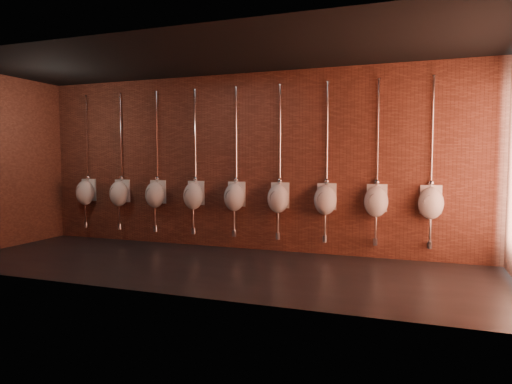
# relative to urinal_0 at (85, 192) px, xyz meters

# --- Properties ---
(ground) EXTENTS (8.50, 8.50, 0.00)m
(ground) POSITION_rel_urinal_0_xyz_m (3.51, -1.36, -0.97)
(ground) COLOR black
(ground) RESTS_ON ground
(room_shell) EXTENTS (8.54, 3.04, 3.22)m
(room_shell) POSITION_rel_urinal_0_xyz_m (3.51, -1.36, 1.04)
(room_shell) COLOR black
(room_shell) RESTS_ON ground
(urinal_0) EXTENTS (0.42, 0.37, 2.72)m
(urinal_0) POSITION_rel_urinal_0_xyz_m (0.00, 0.00, 0.00)
(urinal_0) COLOR white
(urinal_0) RESTS_ON ground
(urinal_1) EXTENTS (0.42, 0.37, 2.72)m
(urinal_1) POSITION_rel_urinal_0_xyz_m (0.84, 0.00, 0.00)
(urinal_1) COLOR white
(urinal_1) RESTS_ON ground
(urinal_2) EXTENTS (0.42, 0.37, 2.72)m
(urinal_2) POSITION_rel_urinal_0_xyz_m (1.67, 0.00, 0.00)
(urinal_2) COLOR white
(urinal_2) RESTS_ON ground
(urinal_3) EXTENTS (0.42, 0.37, 2.72)m
(urinal_3) POSITION_rel_urinal_0_xyz_m (2.51, 0.00, 0.00)
(urinal_3) COLOR white
(urinal_3) RESTS_ON ground
(urinal_4) EXTENTS (0.42, 0.37, 2.72)m
(urinal_4) POSITION_rel_urinal_0_xyz_m (3.34, 0.00, 0.00)
(urinal_4) COLOR white
(urinal_4) RESTS_ON ground
(urinal_5) EXTENTS (0.42, 0.37, 2.72)m
(urinal_5) POSITION_rel_urinal_0_xyz_m (4.18, 0.00, 0.00)
(urinal_5) COLOR white
(urinal_5) RESTS_ON ground
(urinal_6) EXTENTS (0.42, 0.37, 2.72)m
(urinal_6) POSITION_rel_urinal_0_xyz_m (5.01, 0.00, 0.00)
(urinal_6) COLOR white
(urinal_6) RESTS_ON ground
(urinal_7) EXTENTS (0.42, 0.37, 2.72)m
(urinal_7) POSITION_rel_urinal_0_xyz_m (5.85, 0.00, 0.00)
(urinal_7) COLOR white
(urinal_7) RESTS_ON ground
(urinal_8) EXTENTS (0.42, 0.37, 2.72)m
(urinal_8) POSITION_rel_urinal_0_xyz_m (6.69, 0.00, 0.00)
(urinal_8) COLOR white
(urinal_8) RESTS_ON ground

